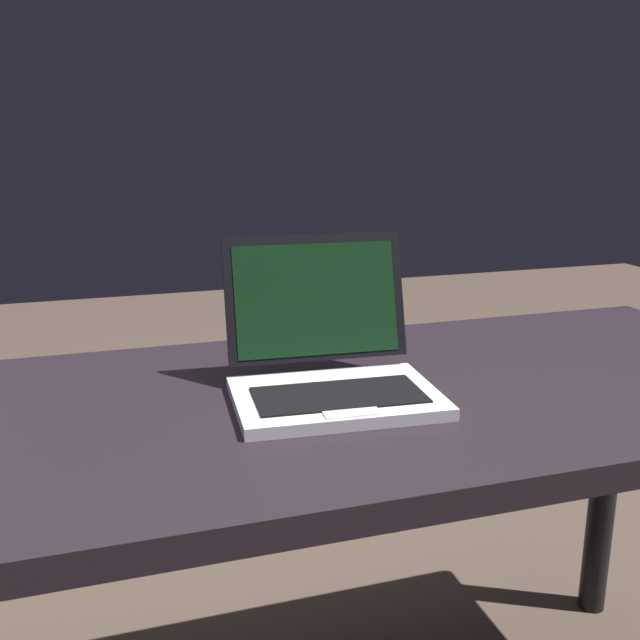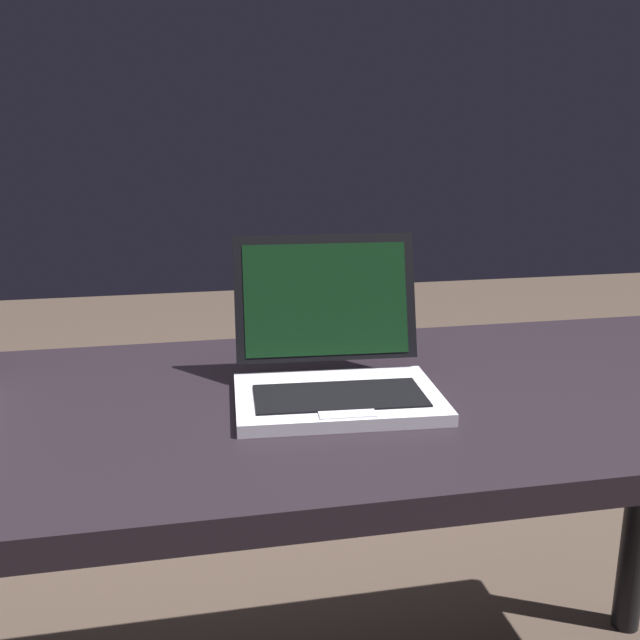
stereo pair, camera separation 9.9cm
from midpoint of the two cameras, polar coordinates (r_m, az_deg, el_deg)
The scene contains 2 objects.
desk at distance 1.12m, azimuth -4.67°, elevation -10.33°, with size 1.74×0.65×0.73m.
laptop_front at distance 1.08m, azimuth -1.88°, elevation -3.61°, with size 0.31×0.28×0.23m.
Camera 1 is at (-0.26, -0.98, 1.12)m, focal length 40.60 mm.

